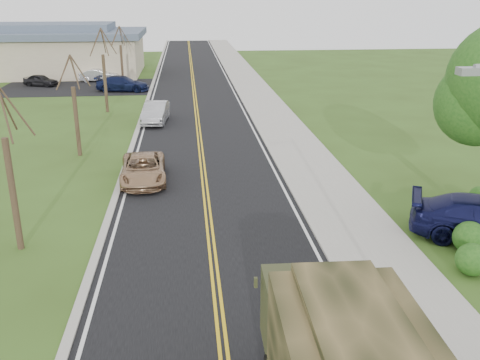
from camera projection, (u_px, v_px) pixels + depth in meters
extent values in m
cube|color=black|center=(195.00, 96.00, 48.51)|extent=(8.00, 120.00, 0.01)
cube|color=#9E998E|center=(240.00, 95.00, 48.88)|extent=(0.30, 120.00, 0.12)
cube|color=#9E998E|center=(259.00, 95.00, 49.05)|extent=(3.20, 120.00, 0.10)
cube|color=#9E998E|center=(149.00, 97.00, 48.10)|extent=(0.30, 120.00, 0.10)
cube|color=gray|center=(474.00, 71.00, 8.27)|extent=(0.50, 0.22, 0.12)
sphere|color=#1A4915|center=(478.00, 104.00, 20.14)|extent=(3.24, 3.24, 3.24)
cylinder|color=#38281C|center=(13.00, 195.00, 18.99)|extent=(0.24, 0.24, 4.20)
cylinder|color=#38281C|center=(16.00, 110.00, 18.15)|extent=(1.01, 0.33, 1.90)
cylinder|color=#38281C|center=(8.00, 110.00, 18.59)|extent=(0.13, 1.29, 1.74)
cylinder|color=#38281C|center=(5.00, 114.00, 17.62)|extent=(0.58, 0.90, 1.90)
cylinder|color=#38281C|center=(77.00, 122.00, 30.29)|extent=(0.24, 0.24, 3.96)
cylinder|color=#38281C|center=(80.00, 71.00, 29.50)|extent=(0.96, 0.32, 1.79)
cylinder|color=#38281C|center=(74.00, 71.00, 29.92)|extent=(0.12, 1.22, 1.65)
cylinder|color=#38281C|center=(64.00, 71.00, 29.46)|extent=(0.93, 0.41, 1.79)
cylinder|color=#38281C|center=(63.00, 74.00, 28.91)|extent=(0.75, 0.99, 1.67)
cylinder|color=#38281C|center=(75.00, 72.00, 29.00)|extent=(0.55, 0.85, 1.80)
cylinder|color=#38281C|center=(105.00, 84.00, 41.48)|extent=(0.24, 0.24, 4.44)
cylinder|color=#38281C|center=(109.00, 41.00, 40.59)|extent=(1.07, 0.35, 2.00)
cylinder|color=#38281C|center=(103.00, 42.00, 41.06)|extent=(0.13, 1.36, 1.84)
cylinder|color=#38281C|center=(96.00, 41.00, 40.55)|extent=(1.03, 0.46, 2.00)
cylinder|color=#38281C|center=(95.00, 43.00, 39.93)|extent=(0.83, 1.10, 1.87)
cylinder|color=#38281C|center=(105.00, 42.00, 40.03)|extent=(0.61, 0.95, 2.01)
cylinder|color=#38281C|center=(122.00, 66.00, 52.80)|extent=(0.24, 0.24, 4.08)
cylinder|color=#38281C|center=(125.00, 35.00, 51.99)|extent=(0.99, 0.33, 1.84)
cylinder|color=#38281C|center=(121.00, 36.00, 52.42)|extent=(0.13, 1.25, 1.69)
cylinder|color=#38281C|center=(115.00, 35.00, 51.95)|extent=(0.95, 0.42, 1.85)
cylinder|color=#38281C|center=(115.00, 37.00, 51.38)|extent=(0.77, 1.02, 1.72)
cylinder|color=#38281C|center=(122.00, 36.00, 51.48)|extent=(0.57, 0.88, 1.85)
cube|color=tan|center=(52.00, 55.00, 61.32)|extent=(20.00, 12.00, 4.20)
cube|color=#475466|center=(49.00, 34.00, 60.52)|extent=(21.00, 13.00, 0.70)
cube|color=#475466|center=(49.00, 27.00, 60.29)|extent=(14.00, 8.00, 0.90)
cube|color=black|center=(93.00, 87.00, 53.19)|extent=(18.00, 10.00, 0.02)
cube|color=#383B20|center=(319.00, 311.00, 12.30)|extent=(2.54, 2.04, 1.46)
cube|color=black|center=(311.00, 282.00, 13.11)|extent=(2.29, 0.14, 0.73)
cube|color=black|center=(372.00, 351.00, 8.46)|extent=(1.80, 5.55, 0.26)
imported|color=#A5805D|center=(143.00, 169.00, 26.48)|extent=(2.41, 4.79, 1.30)
imported|color=#ABABB0|center=(156.00, 113.00, 38.49)|extent=(2.02, 4.62, 1.48)
imported|color=black|center=(41.00, 80.00, 53.61)|extent=(3.73, 2.57, 1.18)
imported|color=silver|center=(99.00, 75.00, 56.32)|extent=(4.14, 1.86, 1.32)
imported|color=#0F1638|center=(123.00, 84.00, 50.84)|extent=(5.21, 2.71, 1.44)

